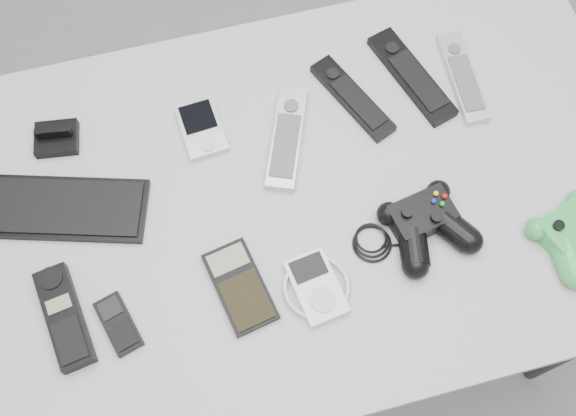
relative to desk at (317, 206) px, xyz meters
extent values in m
plane|color=slate|center=(-0.07, 0.06, -0.71)|extent=(3.50, 3.50, 0.00)
cube|color=#939396|center=(0.00, 0.00, 0.05)|extent=(1.16, 0.75, 0.03)
cylinder|color=black|center=(-0.53, 0.32, -0.34)|extent=(0.04, 0.04, 0.75)
cylinder|color=black|center=(0.53, 0.32, -0.34)|extent=(0.04, 0.04, 0.75)
cube|color=black|center=(-0.42, 0.07, 0.08)|extent=(0.29, 0.19, 0.02)
cube|color=black|center=(-0.42, 0.21, 0.09)|extent=(0.08, 0.07, 0.04)
cube|color=#B5B5BD|center=(-0.17, 0.16, 0.08)|extent=(0.08, 0.12, 0.02)
cube|color=#B5B5BD|center=(-0.03, 0.11, 0.08)|extent=(0.12, 0.20, 0.02)
cube|color=black|center=(0.11, 0.16, 0.08)|extent=(0.11, 0.19, 0.02)
cube|color=black|center=(0.23, 0.17, 0.08)|extent=(0.11, 0.22, 0.02)
cube|color=#AEAFB5|center=(0.32, 0.15, 0.08)|extent=(0.06, 0.20, 0.02)
cube|color=black|center=(-0.37, -0.15, 0.08)|extent=(0.07, 0.10, 0.02)
cube|color=black|center=(-0.45, -0.11, 0.08)|extent=(0.08, 0.17, 0.03)
cube|color=black|center=(-0.17, -0.13, 0.08)|extent=(0.10, 0.16, 0.01)
cube|color=silver|center=(-0.05, -0.17, 0.08)|extent=(0.12, 0.13, 0.02)
camera|label=1|loc=(-0.17, -0.45, 1.11)|focal=42.00mm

